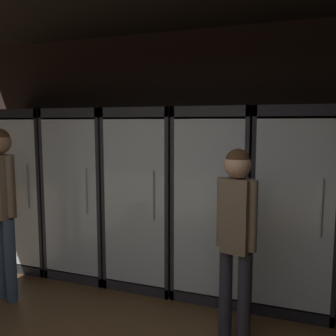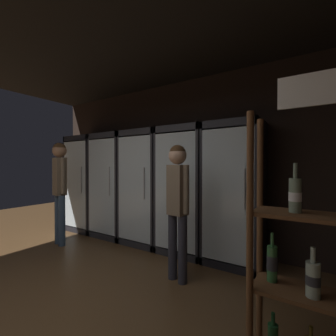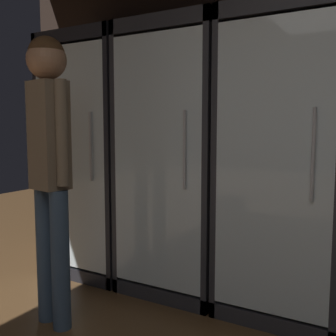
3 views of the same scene
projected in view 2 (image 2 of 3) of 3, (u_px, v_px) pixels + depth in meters
name	position (u px, v px, depth m)	size (l,w,h in m)	color
wall_back	(180.00, 163.00, 4.09)	(6.00, 0.06, 2.80)	black
ceiling_panel	(81.00, 21.00, 2.36)	(6.00, 8.00, 0.06)	black
cooler_far_left	(90.00, 184.00, 4.91)	(0.75, 0.66, 1.94)	black
cooler_left	(116.00, 186.00, 4.50)	(0.75, 0.66, 1.94)	#2B2B30
cooler_center	(147.00, 188.00, 4.08)	(0.75, 0.66, 1.94)	#2B2B30
cooler_right	(186.00, 191.00, 3.66)	(0.75, 0.66, 1.94)	#2B2B30
cooler_far_right	(235.00, 194.00, 3.24)	(0.75, 0.66, 1.94)	black
shopper_near	(178.00, 197.00, 2.71)	(0.33, 0.21, 1.59)	#2D2D38
shopper_far	(60.00, 181.00, 3.94)	(0.33, 0.23, 1.73)	#384C66
wine_rack_wall	(334.00, 278.00, 1.35)	(0.94, 0.34, 1.91)	brown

